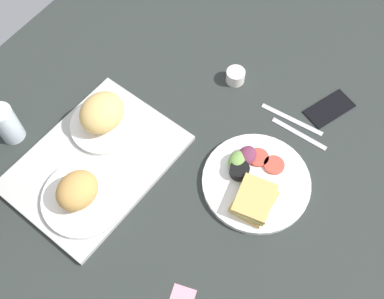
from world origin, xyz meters
TOP-DOWN VIEW (x-y plane):
  - ground_plane at (0.00, 0.00)cm, footprint 190.00×150.00cm
  - serving_tray at (-14.71, 23.01)cm, footprint 46.58×35.20cm
  - bread_plate_near at (-24.93, 18.43)cm, footprint 21.84×21.84cm
  - bread_plate_far at (-4.41, 28.25)cm, footprint 19.27×19.27cm
  - plate_with_salad at (4.51, -15.13)cm, footprint 28.71×28.71cm
  - drinking_glass at (-21.22, 47.79)cm, footprint 6.43×6.43cm
  - espresso_cup at (30.65, 7.37)cm, footprint 5.60×5.60cm
  - fork at (25.17, -17.54)cm, footprint 1.42×17.00cm
  - knife at (28.17, -13.54)cm, footprint 2.63×19.05cm
  - cell_phone at (37.62, -20.63)cm, footprint 16.02×11.89cm
  - sticky_note at (-30.20, -16.82)cm, footprint 7.02×7.02cm

SIDE VIEW (x-z plane):
  - ground_plane at x=0.00cm, z-range -3.00..0.00cm
  - sticky_note at x=-30.20cm, z-range 0.00..0.12cm
  - fork at x=25.17cm, z-range 0.00..0.50cm
  - knife at x=28.17cm, z-range 0.00..0.50cm
  - cell_phone at x=37.62cm, z-range 0.00..0.80cm
  - serving_tray at x=-14.71cm, z-range 0.00..1.60cm
  - plate_with_salad at x=4.51cm, z-range -1.00..4.40cm
  - espresso_cup at x=30.65cm, z-range 0.00..4.00cm
  - bread_plate_near at x=-24.93cm, z-range 0.29..9.39cm
  - bread_plate_far at x=-4.41cm, z-range 0.84..11.17cm
  - drinking_glass at x=-21.22cm, z-range 0.00..12.08cm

